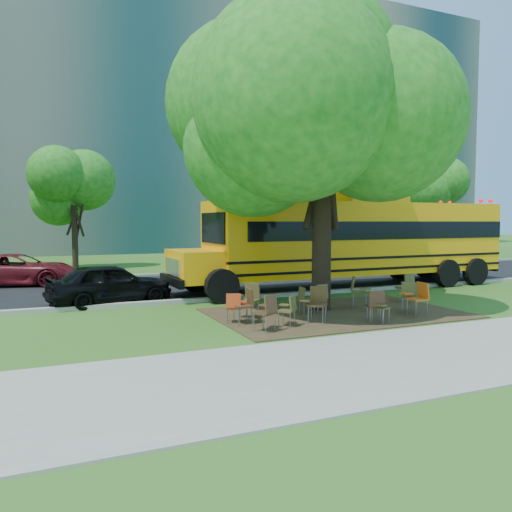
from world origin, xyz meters
name	(u,v)px	position (x,y,z in m)	size (l,w,h in m)	color
ground	(297,313)	(0.00, 0.00, 0.00)	(160.00, 160.00, 0.00)	#2E541A
sidewalk	(418,355)	(0.00, -5.00, 0.02)	(60.00, 4.00, 0.04)	gray
dirt_patch	(336,313)	(1.00, -0.50, 0.01)	(7.00, 4.50, 0.03)	#382819
asphalt_road	(218,284)	(0.00, 7.00, 0.02)	(80.00, 8.00, 0.04)	black
kerb_near	(256,296)	(0.00, 3.00, 0.07)	(80.00, 0.25, 0.14)	gray
kerb_far	(190,274)	(0.00, 11.10, 0.07)	(80.00, 0.25, 0.14)	gray
building_main	(21,125)	(-8.00, 36.00, 11.00)	(38.00, 16.00, 22.00)	#61625D
building_right	(325,136)	(24.00, 38.00, 12.50)	(30.00, 16.00, 25.00)	gray
bg_tree_2	(74,192)	(-5.00, 16.00, 4.21)	(4.80, 4.80, 6.62)	black
bg_tree_3	(305,181)	(8.00, 14.00, 5.03)	(5.60, 5.60, 7.84)	black
bg_tree_4	(421,195)	(16.00, 13.00, 4.34)	(5.00, 5.00, 6.85)	black
main_tree	(323,121)	(0.90, 0.19, 5.55)	(7.20, 7.20, 9.16)	black
school_bus	(357,239)	(4.81, 4.00, 1.94)	(13.80, 3.36, 3.36)	orange
chair_0	(267,309)	(-1.85, -1.93, 0.57)	(0.62, 0.75, 0.92)	#442B18
chair_1	(234,305)	(-2.20, -0.69, 0.50)	(0.65, 0.51, 0.81)	#AB3412
chair_2	(289,308)	(-1.10, -1.59, 0.49)	(0.54, 0.68, 0.80)	#4B4620
chair_3	(316,301)	(-0.22, -1.45, 0.59)	(0.82, 0.65, 0.95)	#4B331A
chair_4	(377,303)	(1.17, -2.13, 0.54)	(0.71, 0.56, 0.87)	#402517
chair_5	(379,305)	(1.24, -2.12, 0.49)	(0.55, 0.63, 0.80)	#4C4821
chair_6	(418,295)	(2.85, -1.76, 0.59)	(0.55, 0.62, 0.95)	#D35B16
chair_7	(410,293)	(3.03, -1.22, 0.56)	(0.78, 0.62, 0.91)	#504D22
chair_8	(245,302)	(-1.98, -0.84, 0.57)	(0.54, 0.62, 0.93)	#412917
chair_9	(249,297)	(-1.59, -0.19, 0.60)	(0.82, 0.65, 0.97)	#473D1E
chair_10	(306,298)	(0.07, -0.36, 0.49)	(0.47, 0.55, 0.80)	#46401E
chair_11	(320,295)	(0.57, -0.30, 0.53)	(0.58, 0.59, 0.86)	brown
chair_12	(357,289)	(2.05, -0.02, 0.60)	(0.64, 0.81, 0.97)	#4C4621
chair_13	(407,285)	(4.12, 0.21, 0.59)	(0.64, 0.63, 0.95)	#49441F
black_car	(110,283)	(-4.72, 3.80, 0.66)	(1.56, 3.87, 1.32)	black
bg_car_red	(18,270)	(-7.58, 9.87, 0.66)	(2.19, 4.75, 1.32)	#5D0F18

